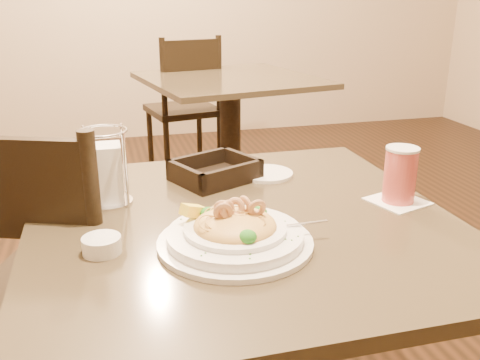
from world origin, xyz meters
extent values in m
cylinder|color=black|center=(0.00, 0.00, 0.36)|extent=(0.12, 0.12, 0.67)
cube|color=brown|center=(0.00, 0.00, 0.71)|extent=(0.90, 0.90, 0.03)
cylinder|color=black|center=(0.44, 1.89, 0.01)|extent=(0.52, 0.52, 0.03)
cylinder|color=black|center=(0.44, 1.89, 0.36)|extent=(0.12, 0.12, 0.67)
cube|color=brown|center=(0.44, 1.89, 0.71)|extent=(1.05, 1.05, 0.03)
cube|color=black|center=(-0.41, 0.29, 0.45)|extent=(0.54, 0.54, 0.04)
cylinder|color=black|center=(-0.18, 0.39, 0.21)|extent=(0.04, 0.04, 0.43)
cylinder|color=black|center=(-0.52, 0.52, 0.21)|extent=(0.04, 0.04, 0.43)
cylinder|color=black|center=(-0.31, 0.06, 0.70)|extent=(0.04, 0.04, 0.46)
cube|color=black|center=(-0.48, 0.12, 0.80)|extent=(0.35, 0.16, 0.22)
cube|color=black|center=(0.24, 2.40, 0.45)|extent=(0.49, 0.49, 0.04)
cylinder|color=black|center=(0.38, 2.61, 0.21)|extent=(0.04, 0.04, 0.43)
cylinder|color=black|center=(0.03, 2.54, 0.21)|extent=(0.04, 0.04, 0.43)
cylinder|color=black|center=(0.45, 2.26, 0.21)|extent=(0.04, 0.04, 0.43)
cylinder|color=black|center=(0.10, 2.19, 0.21)|extent=(0.04, 0.04, 0.43)
cylinder|color=black|center=(0.45, 2.26, 0.70)|extent=(0.04, 0.04, 0.46)
cylinder|color=black|center=(0.10, 2.19, 0.70)|extent=(0.04, 0.04, 0.46)
cube|color=black|center=(0.28, 2.22, 0.80)|extent=(0.36, 0.10, 0.22)
cylinder|color=white|center=(-0.05, -0.12, 0.74)|extent=(0.30, 0.30, 0.01)
cylinder|color=white|center=(-0.05, -0.12, 0.75)|extent=(0.26, 0.26, 0.02)
cylinder|color=white|center=(-0.05, -0.12, 0.76)|extent=(0.20, 0.20, 0.01)
ellipsoid|color=gold|center=(-0.05, -0.12, 0.77)|extent=(0.16, 0.16, 0.06)
cube|color=yellow|center=(-0.12, -0.06, 0.78)|extent=(0.06, 0.05, 0.04)
cube|color=silver|center=(0.08, -0.13, 0.76)|extent=(0.11, 0.02, 0.01)
cube|color=silver|center=(0.02, -0.13, 0.77)|extent=(0.03, 0.02, 0.00)
torus|color=gold|center=(-0.03, -0.12, 0.79)|extent=(0.04, 0.04, 0.01)
torus|color=gold|center=(-0.05, -0.13, 0.78)|extent=(0.02, 0.03, 0.02)
torus|color=gold|center=(-0.07, -0.09, 0.79)|extent=(0.04, 0.04, 0.02)
torus|color=gold|center=(-0.07, -0.12, 0.79)|extent=(0.05, 0.06, 0.03)
torus|color=gold|center=(-0.08, -0.14, 0.78)|extent=(0.04, 0.04, 0.02)
torus|color=gold|center=(-0.04, -0.12, 0.79)|extent=(0.06, 0.05, 0.03)
torus|color=gold|center=(-0.09, -0.09, 0.79)|extent=(0.03, 0.03, 0.02)
torus|color=gold|center=(-0.06, -0.12, 0.79)|extent=(0.04, 0.04, 0.02)
torus|color=gold|center=(-0.10, -0.14, 0.79)|extent=(0.05, 0.05, 0.02)
torus|color=gold|center=(-0.04, -0.12, 0.78)|extent=(0.05, 0.05, 0.02)
torus|color=gold|center=(-0.05, -0.12, 0.79)|extent=(0.05, 0.05, 0.02)
torus|color=gold|center=(-0.06, -0.15, 0.78)|extent=(0.03, 0.03, 0.02)
torus|color=gold|center=(-0.05, -0.12, 0.78)|extent=(0.03, 0.03, 0.02)
torus|color=gold|center=(-0.05, -0.12, 0.79)|extent=(0.05, 0.05, 0.02)
torus|color=gold|center=(-0.09, -0.14, 0.79)|extent=(0.05, 0.05, 0.03)
torus|color=gold|center=(-0.02, -0.17, 0.78)|extent=(0.04, 0.04, 0.02)
torus|color=gold|center=(-0.01, -0.16, 0.79)|extent=(0.03, 0.04, 0.03)
torus|color=tan|center=(-0.01, -0.13, 0.81)|extent=(0.04, 0.02, 0.04)
torus|color=tan|center=(-0.07, -0.13, 0.81)|extent=(0.04, 0.02, 0.04)
torus|color=tan|center=(-0.06, -0.13, 0.81)|extent=(0.04, 0.04, 0.04)
torus|color=tan|center=(-0.05, -0.12, 0.81)|extent=(0.04, 0.03, 0.04)
torus|color=tan|center=(-0.07, -0.12, 0.81)|extent=(0.04, 0.04, 0.04)
torus|color=tan|center=(-0.03, -0.11, 0.81)|extent=(0.03, 0.04, 0.04)
ellipsoid|color=#1A5C15|center=(0.01, -0.09, 0.78)|extent=(0.03, 0.03, 0.02)
ellipsoid|color=#1A5C15|center=(-0.09, -0.07, 0.78)|extent=(0.03, 0.03, 0.02)
ellipsoid|color=#1A5C15|center=(-0.04, -0.19, 0.78)|extent=(0.03, 0.03, 0.03)
cube|color=#266619|center=(0.06, -0.10, 0.76)|extent=(0.00, 0.00, 0.00)
cube|color=#266619|center=(-0.05, -0.24, 0.76)|extent=(0.00, 0.00, 0.00)
cube|color=#266619|center=(-0.14, -0.04, 0.76)|extent=(0.00, 0.00, 0.00)
cube|color=#266619|center=(-0.05, -0.22, 0.76)|extent=(0.00, 0.00, 0.00)
cube|color=#266619|center=(-0.12, -0.20, 0.76)|extent=(0.00, 0.00, 0.00)
cube|color=#266619|center=(-0.03, 0.00, 0.76)|extent=(0.00, 0.00, 0.00)
cube|color=#266619|center=(0.04, -0.19, 0.76)|extent=(0.00, 0.00, 0.00)
cube|color=#266619|center=(0.03, -0.18, 0.76)|extent=(0.00, 0.00, 0.00)
cube|color=#266619|center=(-0.05, -0.02, 0.76)|extent=(0.00, 0.00, 0.00)
cube|color=#266619|center=(0.05, -0.11, 0.76)|extent=(0.00, 0.00, 0.00)
cube|color=#266619|center=(-0.13, -0.20, 0.76)|extent=(0.00, 0.00, 0.00)
cube|color=#266619|center=(0.06, -0.17, 0.76)|extent=(0.00, 0.00, 0.00)
cube|color=#266619|center=(0.05, -0.13, 0.76)|extent=(0.00, 0.00, 0.00)
cube|color=#266619|center=(0.05, -0.06, 0.76)|extent=(0.00, 0.00, 0.00)
cube|color=white|center=(0.37, 0.00, 0.73)|extent=(0.15, 0.15, 0.00)
cylinder|color=#CA4E47|center=(0.37, 0.00, 0.79)|extent=(0.07, 0.07, 0.13)
cylinder|color=white|center=(0.37, 0.00, 0.86)|extent=(0.08, 0.08, 0.01)
cube|color=black|center=(-0.01, 0.25, 0.74)|extent=(0.24, 0.23, 0.01)
cube|color=black|center=(0.08, 0.29, 0.76)|extent=(0.08, 0.15, 0.04)
cube|color=black|center=(-0.09, 0.22, 0.76)|extent=(0.08, 0.15, 0.04)
cube|color=black|center=(-0.04, 0.32, 0.76)|extent=(0.18, 0.09, 0.04)
cube|color=black|center=(0.03, 0.19, 0.76)|extent=(0.18, 0.09, 0.04)
cylinder|color=silver|center=(-0.28, 0.16, 0.73)|extent=(0.11, 0.11, 0.01)
torus|color=silver|center=(-0.28, 0.16, 0.90)|extent=(0.11, 0.11, 0.01)
cube|color=white|center=(-0.28, 0.16, 0.80)|extent=(0.09, 0.09, 0.13)
cylinder|color=silver|center=(-0.32, 0.12, 0.82)|extent=(0.01, 0.01, 0.17)
cylinder|color=silver|center=(-0.23, 0.12, 0.82)|extent=(0.01, 0.01, 0.17)
cylinder|color=silver|center=(-0.32, 0.21, 0.82)|extent=(0.01, 0.01, 0.17)
cylinder|color=silver|center=(-0.23, 0.21, 0.82)|extent=(0.01, 0.01, 0.17)
cylinder|color=white|center=(0.13, 0.25, 0.73)|extent=(0.16, 0.16, 0.01)
cylinder|color=white|center=(-0.29, -0.09, 0.75)|extent=(0.09, 0.09, 0.03)
camera|label=1|loc=(-0.27, -1.02, 1.19)|focal=40.00mm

